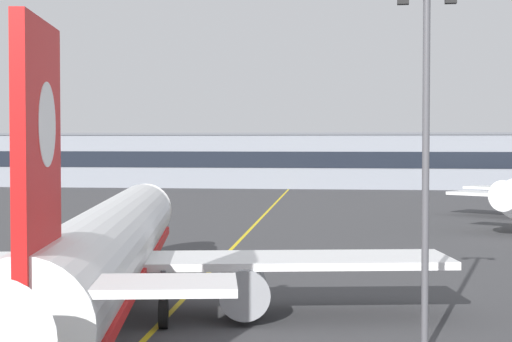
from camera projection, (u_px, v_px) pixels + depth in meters
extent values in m
cube|color=yellow|center=(216.00, 265.00, 57.13)|extent=(6.70, 179.90, 0.01)
cylinder|color=white|center=(109.00, 245.00, 39.69)|extent=(9.99, 36.11, 3.80)
cone|color=white|center=(144.00, 211.00, 58.96)|extent=(4.01, 3.19, 3.61)
cone|color=white|center=(8.00, 327.00, 20.31)|extent=(3.29, 3.25, 2.85)
cube|color=red|center=(110.00, 267.00, 39.73)|extent=(9.41, 33.26, 0.44)
cube|color=black|center=(142.00, 203.00, 57.04)|extent=(3.00, 1.58, 0.60)
cube|color=white|center=(111.00, 261.00, 40.32)|extent=(32.35, 10.28, 0.36)
cylinder|color=gray|center=(243.00, 290.00, 39.65)|extent=(2.89, 3.94, 2.30)
cylinder|color=black|center=(242.00, 283.00, 41.50)|extent=(1.96, 0.52, 1.95)
cube|color=red|center=(38.00, 150.00, 23.76)|extent=(1.23, 4.80, 7.20)
cylinder|color=white|center=(40.00, 124.00, 24.03)|extent=(0.85, 2.44, 2.40)
cube|color=white|center=(34.00, 286.00, 23.29)|extent=(11.32, 4.67, 0.24)
cylinder|color=#4C4C51|center=(138.00, 249.00, 54.24)|extent=(0.24, 0.24, 1.60)
cylinder|color=black|center=(138.00, 265.00, 54.27)|extent=(0.55, 0.96, 0.90)
cylinder|color=#4C4C51|center=(44.00, 290.00, 37.63)|extent=(0.24, 0.24, 1.60)
cylinder|color=black|center=(45.00, 315.00, 37.67)|extent=(0.62, 1.35, 1.30)
cylinder|color=#4C4C51|center=(163.00, 289.00, 37.87)|extent=(0.24, 0.24, 1.60)
cylinder|color=black|center=(163.00, 314.00, 37.91)|extent=(0.62, 1.35, 1.30)
cone|color=white|center=(509.00, 195.00, 73.28)|extent=(3.68, 3.67, 2.67)
cylinder|color=#515156|center=(426.00, 174.00, 33.09)|extent=(0.28, 0.28, 14.05)
cube|color=black|center=(403.00, 1.00, 32.97)|extent=(0.44, 0.36, 0.28)
cube|color=black|center=(451.00, 0.00, 32.74)|extent=(0.44, 0.36, 0.28)
cone|color=orange|center=(214.00, 263.00, 56.29)|extent=(0.36, 0.36, 0.55)
cylinder|color=white|center=(214.00, 263.00, 56.28)|extent=(0.23, 0.23, 0.07)
cube|color=orange|center=(214.00, 267.00, 56.29)|extent=(0.44, 0.44, 0.03)
cube|color=gray|center=(327.00, 161.00, 152.73)|extent=(122.72, 12.00, 9.33)
cube|color=black|center=(325.00, 160.00, 146.72)|extent=(117.81, 0.12, 2.80)
cube|color=#595C63|center=(327.00, 134.00, 152.56)|extent=(123.12, 12.40, 0.40)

